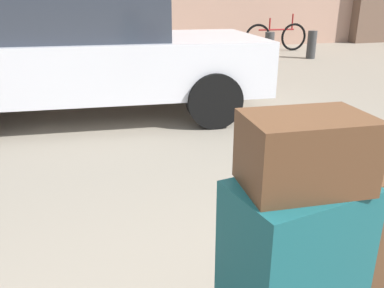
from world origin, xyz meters
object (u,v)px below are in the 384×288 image
at_px(bicycle_leaning, 276,37).
at_px(bollard_kerb_far, 312,45).
at_px(suitcase_brown_front_left, 357,252).
at_px(bollard_kerb_mid, 269,46).
at_px(parked_car, 81,55).
at_px(duffel_bag_brown_topmost_pile, 305,152).
at_px(bollard_kerb_near, 213,49).

height_order(bicycle_leaning, bollard_kerb_far, bicycle_leaning).
distance_m(suitcase_brown_front_left, bollard_kerb_mid, 8.38).
bearing_deg(parked_car, duffel_bag_brown_topmost_pile, -85.17).
relative_size(duffel_bag_brown_topmost_pile, bicycle_leaning, 0.17).
bearing_deg(parked_car, bollard_kerb_far, 31.38).
bearing_deg(duffel_bag_brown_topmost_pile, bollard_kerb_near, 76.12).
relative_size(duffel_bag_brown_topmost_pile, parked_car, 0.07).
bearing_deg(parked_car, bollard_kerb_mid, 37.53).
bearing_deg(bicycle_leaning, suitcase_brown_front_left, -116.64).
relative_size(bicycle_leaning, bollard_kerb_mid, 2.74).
xyz_separation_m(duffel_bag_brown_topmost_pile, bollard_kerb_near, (2.54, 7.71, -0.79)).
xyz_separation_m(duffel_bag_brown_topmost_pile, parked_car, (-0.37, 4.41, -0.35)).
bearing_deg(parked_car, bollard_kerb_near, 48.57).
height_order(bollard_kerb_near, bollard_kerb_far, same).
relative_size(parked_car, bollard_kerb_mid, 6.93).
bearing_deg(bollard_kerb_near, duffel_bag_brown_topmost_pile, -108.23).
bearing_deg(bicycle_leaning, duffel_bag_brown_topmost_pile, -117.97).
bearing_deg(duffel_bag_brown_topmost_pile, suitcase_brown_front_left, 27.24).
bearing_deg(bollard_kerb_mid, parked_car, -142.47).
bearing_deg(duffel_bag_brown_topmost_pile, bollard_kerb_mid, 67.38).
distance_m(bollard_kerb_near, bollard_kerb_far, 2.50).
distance_m(parked_car, bicycle_leaning, 7.05).
xyz_separation_m(parked_car, bollard_kerb_mid, (4.29, 3.30, -0.44)).
relative_size(suitcase_brown_front_left, bollard_kerb_far, 0.96).
relative_size(parked_car, bicycle_leaning, 2.53).
relative_size(suitcase_brown_front_left, bollard_kerb_near, 0.96).
height_order(suitcase_brown_front_left, duffel_bag_brown_topmost_pile, duffel_bag_brown_topmost_pile).
bearing_deg(suitcase_brown_front_left, bollard_kerb_far, 50.96).
xyz_separation_m(suitcase_brown_front_left, parked_car, (-0.71, 4.27, 0.11)).
xyz_separation_m(parked_car, bollard_kerb_far, (5.41, 3.30, -0.44)).
bearing_deg(bicycle_leaning, parked_car, -137.87).
xyz_separation_m(duffel_bag_brown_topmost_pile, bollard_kerb_far, (5.04, 7.71, -0.79)).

